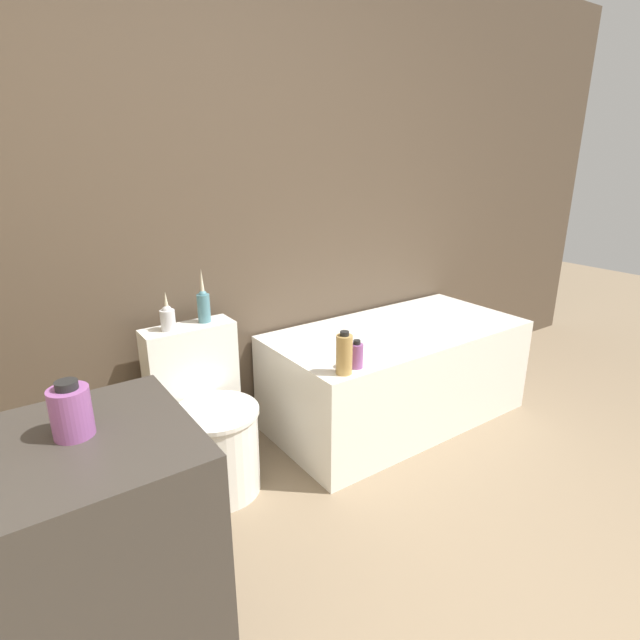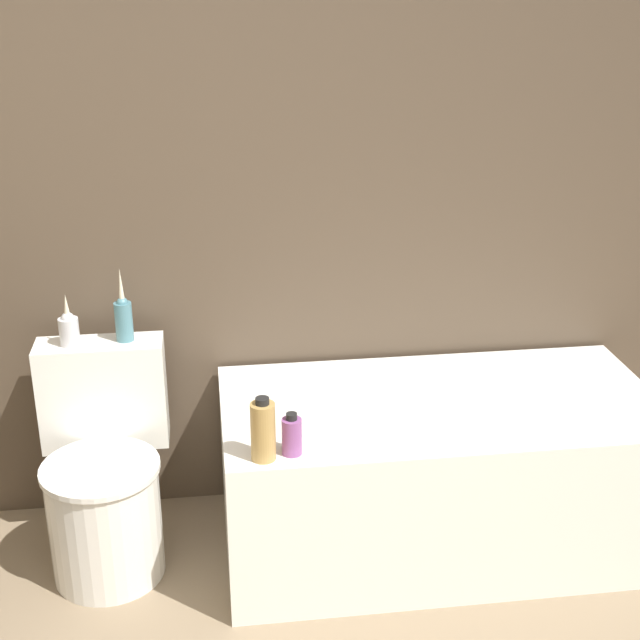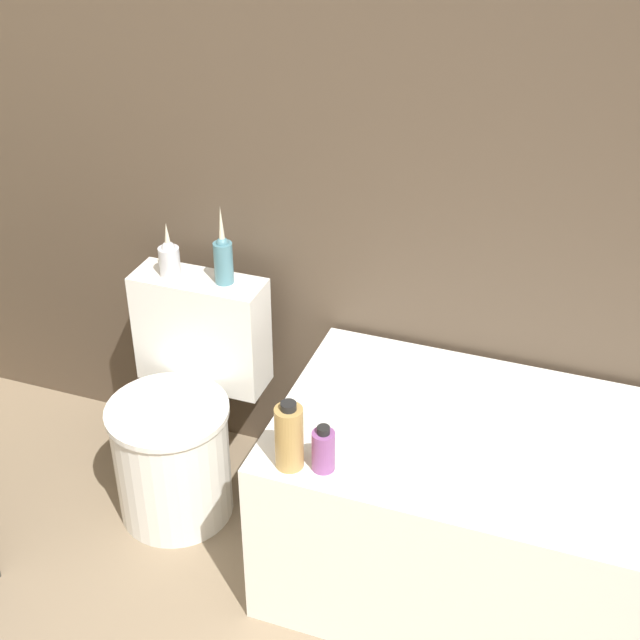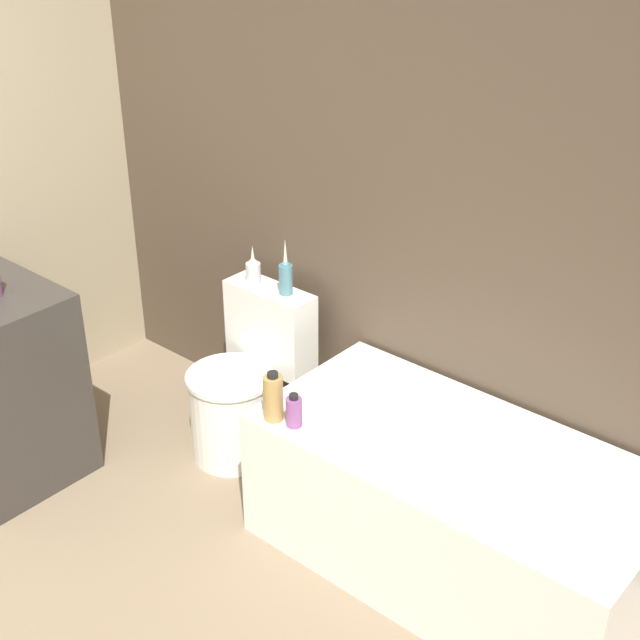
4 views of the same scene
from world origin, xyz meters
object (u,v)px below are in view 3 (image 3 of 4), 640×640
object	(u,v)px
vase_gold	(169,257)
shampoo_bottle_short	(323,450)
shampoo_bottle_tall	(289,437)
bathtub	(534,522)
toilet	(182,419)
vase_silver	(223,258)

from	to	relation	value
vase_gold	shampoo_bottle_short	bearing A→B (deg)	-36.00
shampoo_bottle_tall	shampoo_bottle_short	bearing A→B (deg)	11.75
bathtub	shampoo_bottle_short	distance (m)	0.71
bathtub	shampoo_bottle_short	size ratio (longest dim) A/B	10.95
bathtub	vase_gold	xyz separation A→B (m)	(-1.25, 0.23, 0.53)
shampoo_bottle_tall	shampoo_bottle_short	xyz separation A→B (m)	(0.09, 0.02, -0.03)
toilet	shampoo_bottle_tall	bearing A→B (deg)	-33.78
toilet	shampoo_bottle_short	world-z (taller)	toilet
vase_gold	vase_silver	distance (m)	0.19
bathtub	vase_gold	size ratio (longest dim) A/B	8.20
vase_gold	vase_silver	xyz separation A→B (m)	(0.18, 0.02, 0.02)
bathtub	toilet	distance (m)	1.16
toilet	shampoo_bottle_short	bearing A→B (deg)	-28.50
vase_gold	vase_silver	world-z (taller)	vase_silver
shampoo_bottle_short	vase_gold	bearing A→B (deg)	144.00
bathtub	shampoo_bottle_tall	size ratio (longest dim) A/B	7.35
vase_gold	shampoo_bottle_short	size ratio (longest dim) A/B	1.34
vase_gold	vase_silver	size ratio (longest dim) A/B	0.70
toilet	shampoo_bottle_tall	xyz separation A→B (m)	(0.53, -0.35, 0.34)
toilet	vase_silver	bearing A→B (deg)	64.85
vase_silver	shampoo_bottle_short	distance (m)	0.77
bathtub	vase_silver	distance (m)	1.23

